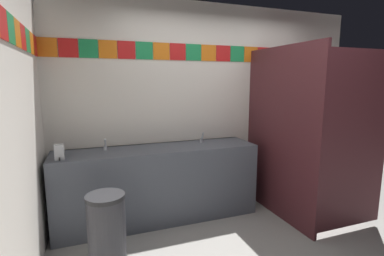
{
  "coord_description": "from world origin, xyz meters",
  "views": [
    {
      "loc": [
        -1.62,
        -2.04,
        1.66
      ],
      "look_at": [
        -0.55,
        0.86,
        1.15
      ],
      "focal_mm": 26.87,
      "sensor_mm": 36.0,
      "label": 1
    }
  ],
  "objects": [
    {
      "name": "wall_side",
      "position": [
        -2.12,
        0.0,
        1.32
      ],
      "size": [
        0.09,
        2.91,
        2.64
      ],
      "color": "silver",
      "rests_on": "ground_plane"
    },
    {
      "name": "faucet_left",
      "position": [
        -1.45,
        1.26,
        0.93
      ],
      "size": [
        0.04,
        0.1,
        0.14
      ],
      "color": "silver",
      "rests_on": "vanity_counter"
    },
    {
      "name": "stall_divider",
      "position": [
        0.71,
        0.53,
        1.03
      ],
      "size": [
        0.92,
        1.35,
        2.06
      ],
      "color": "#471E23",
      "rests_on": "ground_plane"
    },
    {
      "name": "trash_bin",
      "position": [
        -1.51,
        0.48,
        0.33
      ],
      "size": [
        0.34,
        0.34,
        0.66
      ],
      "color": "#333338",
      "rests_on": "ground_plane"
    },
    {
      "name": "vanity_counter",
      "position": [
        -0.86,
        1.17,
        0.45
      ],
      "size": [
        2.35,
        0.57,
        0.88
      ],
      "color": "#4C515B",
      "rests_on": "ground_plane"
    },
    {
      "name": "soap_dispenser",
      "position": [
        -1.9,
        1.01,
        0.96
      ],
      "size": [
        0.09,
        0.09,
        0.16
      ],
      "color": "#B7BABF",
      "rests_on": "vanity_counter"
    },
    {
      "name": "wall_back",
      "position": [
        -0.0,
        1.5,
        1.32
      ],
      "size": [
        4.17,
        0.09,
        2.64
      ],
      "color": "silver",
      "rests_on": "ground_plane"
    },
    {
      "name": "toilet",
      "position": [
        1.03,
        1.08,
        0.3
      ],
      "size": [
        0.39,
        0.49,
        0.74
      ],
      "color": "white",
      "rests_on": "ground_plane"
    },
    {
      "name": "faucet_right",
      "position": [
        -0.27,
        1.26,
        0.93
      ],
      "size": [
        0.04,
        0.1,
        0.14
      ],
      "color": "silver",
      "rests_on": "vanity_counter"
    }
  ]
}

